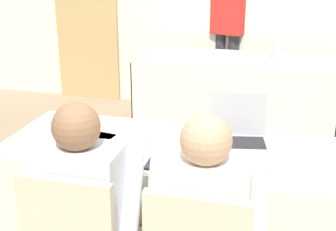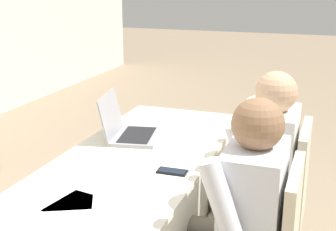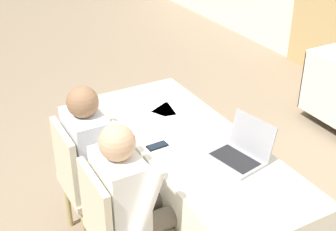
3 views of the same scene
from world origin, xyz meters
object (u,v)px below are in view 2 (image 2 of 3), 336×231
object	(u,v)px
person_checkered_shirt	(233,219)
person_white_shirt	(255,169)
laptop	(129,130)
chair_near_right	(274,201)
cell_phone	(172,172)

from	to	relation	value
person_checkered_shirt	person_white_shirt	distance (m)	0.53
laptop	person_white_shirt	size ratio (longest dim) A/B	0.32
laptop	person_white_shirt	world-z (taller)	person_white_shirt
chair_near_right	person_checkered_shirt	xyz separation A→B (m)	(-0.53, 0.10, 0.16)
person_white_shirt	chair_near_right	bearing A→B (deg)	90.00
laptop	person_checkered_shirt	xyz separation A→B (m)	(-0.57, -0.71, -0.12)
laptop	person_white_shirt	xyz separation A→B (m)	(-0.04, -0.71, -0.12)
chair_near_right	person_white_shirt	world-z (taller)	person_white_shirt
chair_near_right	person_white_shirt	size ratio (longest dim) A/B	0.78
cell_phone	person_white_shirt	world-z (taller)	person_white_shirt
cell_phone	chair_near_right	size ratio (longest dim) A/B	0.15
cell_phone	chair_near_right	xyz separation A→B (m)	(0.33, -0.43, -0.23)
cell_phone	person_checkered_shirt	size ratio (longest dim) A/B	0.12
cell_phone	person_checkered_shirt	bearing A→B (deg)	-123.25
cell_phone	chair_near_right	distance (m)	0.59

